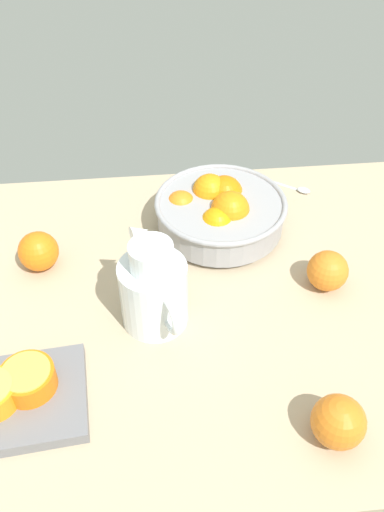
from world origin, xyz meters
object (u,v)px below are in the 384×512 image
Objects in this scene: orange_half_1 at (28,379)px; loose_orange_1 at (338,422)px; spoon at (291,186)px; fruit_bowl at (220,211)px; loose_orange_0 at (328,271)px; loose_orange_2 at (38,251)px; juice_pitcher at (154,293)px.

orange_half_1 is 1.06× the size of loose_orange_1.
orange_half_1 is 75.41cm from spoon.
orange_half_1 is at bearing -136.81° from spoon.
fruit_bowl reaches higher than loose_orange_0.
spoon is (54.91, 51.54, -3.90)cm from orange_half_1.
orange_half_1 reaches higher than spoon.
orange_half_1 is 30.27cm from loose_orange_2.
loose_orange_2 reaches higher than orange_half_1.
fruit_bowl is 28.67cm from juice_pitcher.
loose_orange_2 is (-1.77, 30.22, -0.35)cm from orange_half_1.
orange_half_1 is at bearing 165.47° from loose_orange_1.
spoon is (8.81, 63.49, -3.64)cm from loose_orange_1.
orange_half_1 is 56.98cm from loose_orange_0.
loose_orange_0 is at bearing 8.73° from juice_pitcher.
juice_pitcher is 2.13× the size of orange_half_1.
juice_pitcher reaches higher than loose_orange_2.
loose_orange_2 is at bearing 143.90° from juice_pitcher.
loose_orange_0 is 0.98× the size of loose_orange_2.
loose_orange_1 is 0.65× the size of spoon.
loose_orange_0 is at bearing 76.28° from loose_orange_1.
spoon is at bearing 20.62° from loose_orange_2.
juice_pitcher is (-15.10, -24.29, 1.85)cm from fruit_bowl.
loose_orange_1 is 1.02× the size of loose_orange_2.
juice_pitcher is 2.26× the size of loose_orange_1.
fruit_bowl is 3.57× the size of loose_orange_0.
juice_pitcher is 2.35× the size of loose_orange_0.
loose_orange_1 is (-7.59, -31.06, 0.15)cm from loose_orange_0.
loose_orange_2 is at bearing 138.62° from loose_orange_1.
juice_pitcher is 1.46× the size of spoon.
loose_orange_2 is at bearing 93.35° from orange_half_1.
juice_pitcher is 27.64cm from loose_orange_2.
spoon is at bearing 34.39° from fruit_bowl.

